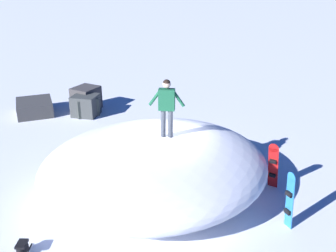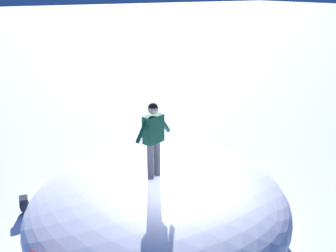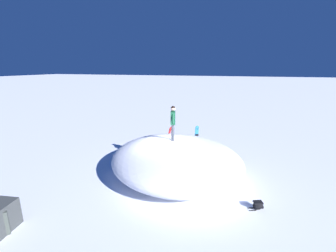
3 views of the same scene
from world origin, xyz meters
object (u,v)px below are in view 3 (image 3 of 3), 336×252
(snowboarder_standing, at_px, (173,120))
(backpack_near, at_px, (258,205))
(backpack_far, at_px, (233,158))
(snowboard_primary_upright, at_px, (168,138))
(snowboard_secondary_upright, at_px, (196,138))

(snowboarder_standing, relative_size, backpack_near, 2.82)
(snowboarder_standing, distance_m, backpack_far, 4.39)
(snowboard_primary_upright, height_order, backpack_far, snowboard_primary_upright)
(snowboarder_standing, height_order, backpack_far, snowboarder_standing)
(backpack_near, bearing_deg, snowboarder_standing, 153.58)
(snowboard_primary_upright, relative_size, snowboard_secondary_upright, 0.99)
(snowboard_secondary_upright, height_order, backpack_far, snowboard_secondary_upright)
(snowboarder_standing, bearing_deg, backpack_near, -26.42)
(snowboard_primary_upright, bearing_deg, backpack_far, -7.92)
(snowboarder_standing, xyz_separation_m, snowboard_primary_upright, (-1.16, 2.86, -1.88))
(snowboarder_standing, xyz_separation_m, snowboard_secondary_upright, (0.49, 3.50, -1.87))
(backpack_far, bearing_deg, snowboard_primary_upright, 172.08)
(snowboarder_standing, relative_size, snowboard_primary_upright, 1.05)
(snowboard_secondary_upright, height_order, backpack_near, snowboard_secondary_upright)
(snowboard_secondary_upright, xyz_separation_m, backpack_near, (3.40, -5.43, -0.66))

